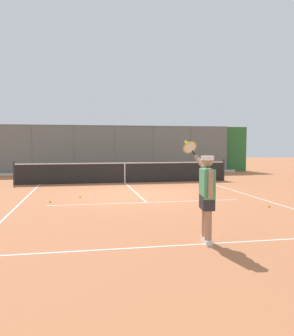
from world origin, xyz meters
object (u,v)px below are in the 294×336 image
object	(u,v)px
tennis_ball_near_net	(269,206)
tennis_player	(207,192)
tennis_ball_near_baseline	(80,197)
tennis_ball_by_sideline	(50,202)

from	to	relation	value
tennis_ball_near_net	tennis_player	bearing A→B (deg)	44.76
tennis_ball_near_baseline	tennis_ball_near_net	bearing A→B (deg)	152.66
tennis_ball_by_sideline	tennis_ball_near_baseline	size ratio (longest dim) A/B	1.00
tennis_ball_near_net	tennis_ball_near_baseline	size ratio (longest dim) A/B	1.00
tennis_ball_by_sideline	tennis_ball_near_baseline	world-z (taller)	same
tennis_player	tennis_ball_by_sideline	distance (m)	6.08
tennis_ball_near_baseline	tennis_player	bearing A→B (deg)	111.93
tennis_player	tennis_ball_near_baseline	world-z (taller)	tennis_player
tennis_player	tennis_ball_by_sideline	bearing A→B (deg)	40.83
tennis_player	tennis_ball_near_baseline	xyz separation A→B (m)	(2.35, -5.85, -0.92)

